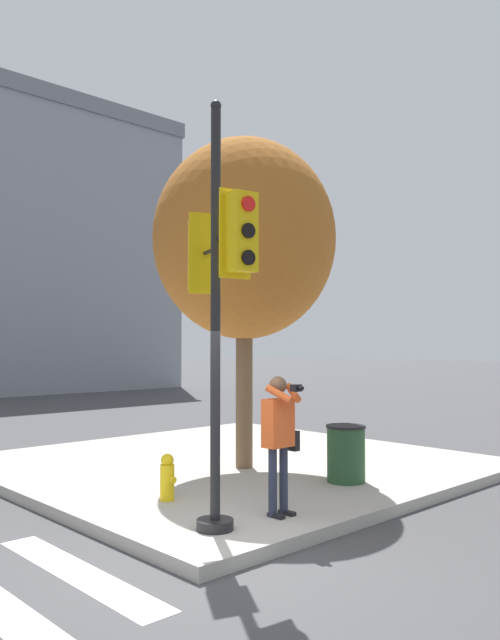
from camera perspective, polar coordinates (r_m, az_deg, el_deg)
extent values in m
plane|color=#424244|center=(7.28, -4.08, -21.01)|extent=(160.00, 160.00, 0.00)
cube|color=#ADA89E|center=(12.04, -1.74, -13.05)|extent=(8.00, 8.00, 0.17)
cube|color=silver|center=(7.11, -15.46, -21.36)|extent=(0.41, 2.96, 0.01)
cylinder|color=black|center=(7.71, -3.22, -18.17)|extent=(0.44, 0.44, 0.12)
cylinder|color=black|center=(7.42, -3.17, 0.78)|extent=(0.12, 0.12, 4.89)
sphere|color=black|center=(7.95, -3.13, 18.98)|extent=(0.13, 0.13, 0.13)
cylinder|color=black|center=(7.72, -3.74, 6.27)|extent=(0.18, 0.36, 0.05)
cube|color=#E5B70C|center=(8.01, -4.42, 5.97)|extent=(0.37, 0.33, 0.90)
cube|color=#E5B70C|center=(7.88, -4.13, 6.10)|extent=(0.40, 0.18, 1.02)
cylinder|color=red|center=(8.18, -4.70, 7.92)|extent=(0.17, 0.09, 0.17)
cylinder|color=black|center=(8.14, -4.71, 5.84)|extent=(0.17, 0.09, 0.17)
cylinder|color=black|center=(8.10, -4.72, 3.74)|extent=(0.17, 0.09, 0.17)
cylinder|color=black|center=(7.32, -2.14, 7.67)|extent=(0.10, 0.37, 0.05)
cube|color=#E5B70C|center=(7.07, -0.78, 8.02)|extent=(0.33, 0.28, 0.90)
cube|color=#E5B70C|center=(7.18, -1.39, 7.86)|extent=(0.42, 0.08, 1.02)
cylinder|color=red|center=(7.02, -0.14, 10.59)|extent=(0.17, 0.05, 0.17)
cylinder|color=black|center=(6.96, -0.14, 8.18)|extent=(0.17, 0.05, 0.17)
cylinder|color=black|center=(6.91, -0.14, 5.73)|extent=(0.17, 0.05, 0.17)
cube|color=black|center=(8.20, 2.41, -17.45)|extent=(0.09, 0.24, 0.05)
cube|color=black|center=(8.34, 3.41, -17.18)|extent=(0.09, 0.24, 0.05)
cylinder|color=#282D42|center=(8.14, 2.09, -14.60)|extent=(0.11, 0.11, 0.87)
cylinder|color=#282D42|center=(8.28, 3.09, -14.39)|extent=(0.11, 0.11, 0.87)
cube|color=#E55623|center=(8.08, 2.58, -9.37)|extent=(0.40, 0.22, 0.61)
sphere|color=brown|center=(8.04, 2.58, -5.97)|extent=(0.23, 0.23, 0.23)
cube|color=black|center=(7.83, 4.22, -6.22)|extent=(0.12, 0.10, 0.09)
cylinder|color=black|center=(7.78, 4.61, -6.24)|extent=(0.06, 0.08, 0.06)
cylinder|color=#E55623|center=(7.85, 2.63, -6.77)|extent=(0.23, 0.35, 0.23)
cylinder|color=#E55623|center=(8.05, 3.97, -6.65)|extent=(0.23, 0.35, 0.23)
cube|color=black|center=(8.34, 3.84, -10.93)|extent=(0.10, 0.20, 0.26)
cylinder|color=brown|center=(11.13, -0.53, -5.92)|extent=(0.30, 0.30, 2.92)
ellipsoid|color=#A86023|center=(11.27, -0.53, 7.43)|extent=(3.27, 3.27, 3.60)
cylinder|color=yellow|center=(9.05, -7.58, -14.51)|extent=(0.20, 0.20, 0.50)
sphere|color=yellow|center=(8.99, -7.57, -12.59)|extent=(0.18, 0.18, 0.18)
cylinder|color=yellow|center=(8.94, -7.07, -14.31)|extent=(0.09, 0.06, 0.09)
cylinder|color=#234728|center=(10.21, 8.77, -12.08)|extent=(0.60, 0.60, 0.85)
cylinder|color=black|center=(10.14, 8.75, -9.60)|extent=(0.63, 0.63, 0.04)
cube|color=gray|center=(36.58, -21.53, 5.09)|extent=(14.59, 12.52, 13.83)
cube|color=slate|center=(38.19, -21.36, 16.04)|extent=(14.79, 12.72, 0.80)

